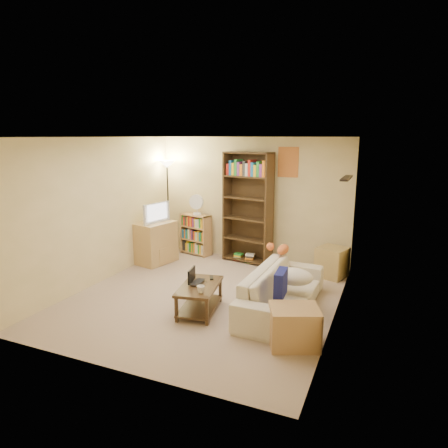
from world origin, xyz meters
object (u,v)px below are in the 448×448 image
(laptop, at_px, (200,283))
(desk_fan, at_px, (197,204))
(end_cabinet, at_px, (294,326))
(television, at_px, (154,212))
(floor_lamp, at_px, (167,180))
(tv_stand, at_px, (155,242))
(short_bookshelf, at_px, (196,234))
(mug, at_px, (201,289))
(tall_bookshelf, at_px, (248,205))
(sofa, at_px, (282,290))
(side_table, at_px, (332,262))
(coffee_table, at_px, (200,295))
(tabby_cat, at_px, (281,249))

(laptop, xyz_separation_m, desk_fan, (-1.31, 2.49, 0.69))
(end_cabinet, bearing_deg, television, 147.15)
(laptop, relative_size, desk_fan, 0.76)
(laptop, height_order, floor_lamp, floor_lamp)
(tv_stand, height_order, short_bookshelf, short_bookshelf)
(laptop, distance_m, mug, 0.35)
(tall_bookshelf, relative_size, short_bookshelf, 2.52)
(sofa, bearing_deg, side_table, -13.61)
(coffee_table, bearing_deg, laptop, 91.51)
(sofa, height_order, mug, sofa)
(sofa, relative_size, tabby_cat, 4.40)
(sofa, height_order, tabby_cat, tabby_cat)
(coffee_table, distance_m, tall_bookshelf, 2.67)
(short_bookshelf, bearing_deg, tv_stand, -105.42)
(television, xyz_separation_m, short_bookshelf, (0.49, 0.84, -0.59))
(sofa, height_order, laptop, sofa)
(tv_stand, relative_size, side_table, 1.52)
(floor_lamp, bearing_deg, end_cabinet, -39.84)
(tv_stand, distance_m, floor_lamp, 1.39)
(tv_stand, distance_m, side_table, 3.46)
(floor_lamp, bearing_deg, tall_bookshelf, 1.34)
(television, bearing_deg, side_table, -68.54)
(laptop, distance_m, side_table, 2.72)
(mug, bearing_deg, short_bookshelf, 118.03)
(tv_stand, bearing_deg, laptop, -29.61)
(coffee_table, xyz_separation_m, desk_fan, (-1.32, 2.55, 0.85))
(coffee_table, bearing_deg, floor_lamp, 118.07)
(end_cabinet, bearing_deg, tabby_cat, 110.37)
(desk_fan, distance_m, side_table, 3.01)
(sofa, xyz_separation_m, tabby_cat, (-0.25, 0.81, 0.39))
(tv_stand, relative_size, television, 1.19)
(tv_stand, height_order, floor_lamp, floor_lamp)
(side_table, bearing_deg, television, -171.37)
(floor_lamp, bearing_deg, coffee_table, -51.50)
(tv_stand, distance_m, desk_fan, 1.19)
(desk_fan, distance_m, end_cabinet, 4.17)
(tabby_cat, xyz_separation_m, laptop, (-0.86, -1.27, -0.27))
(coffee_table, xyz_separation_m, short_bookshelf, (-1.37, 2.59, 0.18))
(tabby_cat, relative_size, laptop, 1.44)
(mug, relative_size, television, 0.18)
(desk_fan, bearing_deg, coffee_table, -62.62)
(mug, relative_size, side_table, 0.23)
(mug, relative_size, floor_lamp, 0.06)
(tv_stand, xyz_separation_m, side_table, (3.42, 0.52, -0.14))
(television, xyz_separation_m, tall_bookshelf, (1.70, 0.76, 0.14))
(short_bookshelf, bearing_deg, coffee_table, -47.27)
(television, bearing_deg, mug, -122.12)
(laptop, bearing_deg, side_table, -39.33)
(television, bearing_deg, short_bookshelf, -17.49)
(mug, distance_m, side_table, 2.90)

